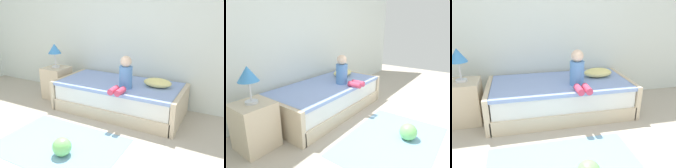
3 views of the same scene
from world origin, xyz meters
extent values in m
cube|color=silver|center=(0.00, 2.60, 1.45)|extent=(7.20, 0.10, 2.90)
cube|color=beige|center=(0.09, 2.00, 0.10)|extent=(2.00, 1.00, 0.20)
cube|color=white|center=(0.09, 2.00, 0.33)|extent=(1.94, 0.94, 0.25)
cube|color=#8CA5E0|center=(0.09, 2.00, 0.47)|extent=(1.98, 0.98, 0.05)
cube|color=beige|center=(-0.93, 2.00, 0.25)|extent=(0.07, 1.00, 0.50)
cube|color=beige|center=(1.11, 2.00, 0.25)|extent=(0.07, 1.00, 0.50)
cube|color=beige|center=(-1.26, 2.01, 0.30)|extent=(0.44, 0.44, 0.60)
cylinder|color=silver|center=(-1.26, 2.01, 0.61)|extent=(0.15, 0.15, 0.03)
cylinder|color=silver|center=(-1.26, 2.01, 0.75)|extent=(0.02, 0.02, 0.24)
cone|color=#3F8CD8|center=(-1.26, 2.01, 0.96)|extent=(0.24, 0.24, 0.18)
cylinder|color=#598CD1|center=(0.29, 1.82, 0.67)|extent=(0.20, 0.20, 0.34)
sphere|color=beige|center=(0.29, 1.82, 0.92)|extent=(0.17, 0.17, 0.17)
cylinder|color=#D83F60|center=(0.24, 1.52, 0.55)|extent=(0.09, 0.22, 0.09)
cylinder|color=#D83F60|center=(0.35, 1.52, 0.55)|extent=(0.09, 0.22, 0.09)
ellipsoid|color=#F2E58C|center=(0.71, 2.10, 0.56)|extent=(0.44, 0.30, 0.13)
camera|label=1|loc=(1.69, -1.26, 1.67)|focal=36.98mm
camera|label=2|loc=(-2.31, -0.06, 1.49)|focal=30.67mm
camera|label=3|loc=(-0.52, -1.01, 1.60)|focal=35.49mm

